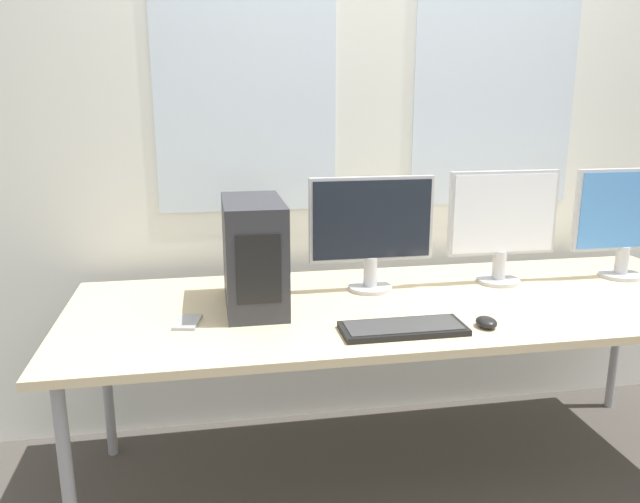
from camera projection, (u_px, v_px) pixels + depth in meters
wall_back at (373, 126)px, 2.73m from camera, size 8.00×0.07×2.70m
desk at (410, 311)px, 2.33m from camera, size 2.50×0.92×0.74m
pc_tower at (254, 254)px, 2.22m from camera, size 0.21×0.42×0.39m
monitor_main at (371, 228)px, 2.39m from camera, size 0.48×0.17×0.45m
monitor_right_near at (502, 222)px, 2.48m from camera, size 0.45×0.17×0.46m
monitor_right_far at (627, 218)px, 2.56m from camera, size 0.47×0.17×0.46m
keyboard at (403, 328)px, 2.02m from camera, size 0.41×0.16×0.02m
mouse at (486, 322)px, 2.05m from camera, size 0.07×0.09×0.03m
cell_phone at (187, 322)px, 2.09m from camera, size 0.10×0.15×0.01m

